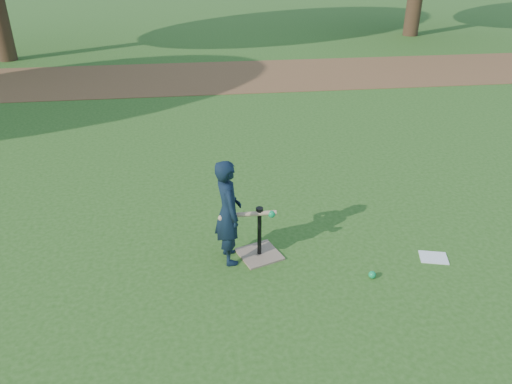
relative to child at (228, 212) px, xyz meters
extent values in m
plane|color=#285116|center=(0.65, 0.14, -0.60)|extent=(80.00, 80.00, 0.00)
cube|color=brown|center=(0.65, 7.64, -0.59)|extent=(24.00, 3.00, 0.01)
imported|color=black|center=(0.00, 0.00, 0.00)|extent=(0.36, 0.48, 1.20)
sphere|color=#0D994D|center=(1.47, -0.54, -0.56)|extent=(0.08, 0.08, 0.08)
cube|color=white|center=(2.27, -0.28, -0.59)|extent=(0.35, 0.30, 0.01)
cube|color=#91745C|center=(0.34, 0.02, -0.59)|extent=(0.55, 0.55, 0.02)
cylinder|color=black|center=(0.34, 0.02, -0.30)|extent=(0.05, 0.05, 0.55)
cylinder|color=black|center=(0.34, 0.02, -0.02)|extent=(0.08, 0.08, 0.06)
cylinder|color=tan|center=(0.22, 0.00, -0.04)|extent=(0.60, 0.05, 0.05)
sphere|color=tan|center=(-0.08, -0.04, -0.04)|extent=(0.06, 0.06, 0.06)
sphere|color=#0D994D|center=(0.47, -0.01, -0.05)|extent=(0.08, 0.08, 0.08)
camera|label=1|loc=(-0.28, -4.58, 2.69)|focal=35.00mm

